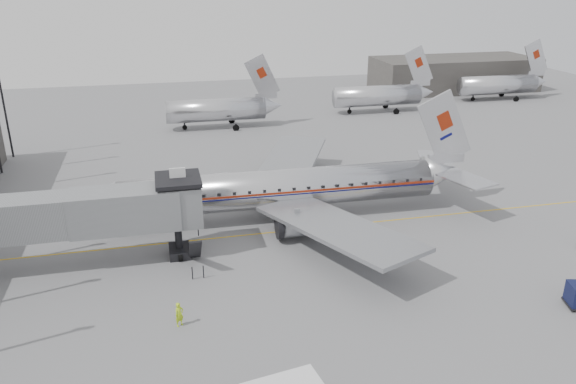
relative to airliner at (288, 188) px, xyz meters
name	(u,v)px	position (x,y,z in m)	size (l,w,h in m)	color
ground	(306,263)	(-0.70, -8.98, -2.79)	(160.00, 160.00, 0.00)	slate
hangar	(454,74)	(44.30, 51.02, 0.21)	(30.00, 12.00, 6.00)	#3C3937
apron_line	(321,227)	(2.30, -2.98, -2.79)	(0.15, 60.00, 0.01)	gold
jet_bridge	(74,215)	(-17.36, -5.32, 1.39)	(21.00, 6.20, 7.10)	#5D6062
distant_aircraft_near	(217,109)	(-2.49, 33.02, -0.06)	(16.39, 3.20, 10.26)	silver
distant_aircraft_mid	(378,95)	(23.51, 37.02, -0.06)	(16.39, 3.20, 10.26)	silver
distant_aircraft_far	(499,84)	(47.51, 41.02, -0.06)	(16.39, 3.20, 10.26)	silver
airliner	(288,188)	(0.00, 0.00, 0.00)	(35.08, 32.50, 11.09)	silver
ramp_worker	(179,314)	(-10.51, -14.98, -1.98)	(0.59, 0.39, 1.62)	#BAE51B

